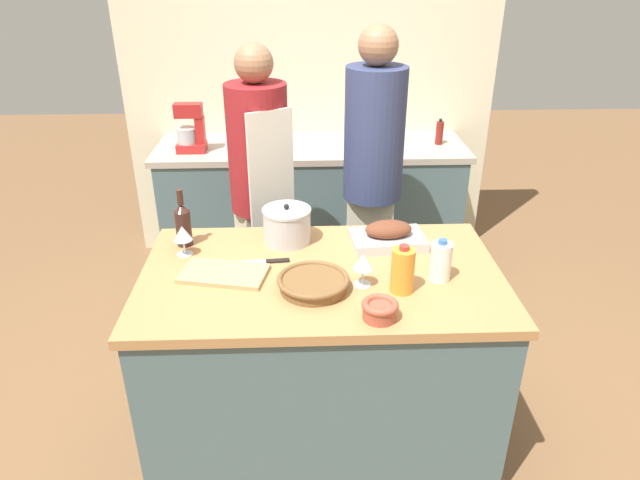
# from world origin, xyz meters

# --- Properties ---
(ground_plane) EXTENTS (12.00, 12.00, 0.00)m
(ground_plane) POSITION_xyz_m (0.00, 0.00, 0.00)
(ground_plane) COLOR brown
(kitchen_island) EXTENTS (1.46, 0.87, 0.86)m
(kitchen_island) POSITION_xyz_m (0.00, 0.00, 0.43)
(kitchen_island) COLOR #4C666B
(kitchen_island) RESTS_ON ground_plane
(back_counter) EXTENTS (2.03, 0.60, 0.89)m
(back_counter) POSITION_xyz_m (0.00, 1.61, 0.45)
(back_counter) COLOR #4C666B
(back_counter) RESTS_ON ground_plane
(back_wall) EXTENTS (2.53, 0.10, 2.55)m
(back_wall) POSITION_xyz_m (0.00, 1.96, 1.27)
(back_wall) COLOR beige
(back_wall) RESTS_ON ground_plane
(roasting_pan) EXTENTS (0.34, 0.24, 0.11)m
(roasting_pan) POSITION_xyz_m (0.30, 0.23, 0.91)
(roasting_pan) COLOR #BCBCC1
(roasting_pan) RESTS_ON kitchen_island
(wicker_basket) EXTENTS (0.28, 0.28, 0.05)m
(wicker_basket) POSITION_xyz_m (-0.04, -0.13, 0.89)
(wicker_basket) COLOR brown
(wicker_basket) RESTS_ON kitchen_island
(cutting_board) EXTENTS (0.37, 0.26, 0.02)m
(cutting_board) POSITION_xyz_m (-0.39, -0.01, 0.87)
(cutting_board) COLOR tan
(cutting_board) RESTS_ON kitchen_island
(stock_pot) EXTENTS (0.22, 0.22, 0.18)m
(stock_pot) POSITION_xyz_m (-0.14, 0.28, 0.94)
(stock_pot) COLOR #B7B7BC
(stock_pot) RESTS_ON kitchen_island
(mixing_bowl) EXTENTS (0.13, 0.13, 0.07)m
(mixing_bowl) POSITION_xyz_m (0.19, -0.33, 0.90)
(mixing_bowl) COLOR #A84C38
(mixing_bowl) RESTS_ON kitchen_island
(juice_jug) EXTENTS (0.09, 0.09, 0.20)m
(juice_jug) POSITION_xyz_m (0.30, -0.15, 0.95)
(juice_jug) COLOR orange
(juice_jug) RESTS_ON kitchen_island
(milk_jug) EXTENTS (0.08, 0.08, 0.17)m
(milk_jug) POSITION_xyz_m (0.46, -0.07, 0.94)
(milk_jug) COLOR white
(milk_jug) RESTS_ON kitchen_island
(wine_bottle_green) EXTENTS (0.07, 0.07, 0.26)m
(wine_bottle_green) POSITION_xyz_m (-0.59, 0.27, 0.97)
(wine_bottle_green) COLOR #381E19
(wine_bottle_green) RESTS_ON kitchen_island
(wine_glass_left) EXTENTS (0.08, 0.08, 0.13)m
(wine_glass_left) POSITION_xyz_m (-0.58, 0.17, 0.96)
(wine_glass_left) COLOR silver
(wine_glass_left) RESTS_ON kitchen_island
(wine_glass_right) EXTENTS (0.08, 0.08, 0.14)m
(wine_glass_right) POSITION_xyz_m (0.16, -0.11, 0.96)
(wine_glass_right) COLOR silver
(wine_glass_right) RESTS_ON kitchen_island
(knife_chef) EXTENTS (0.26, 0.05, 0.01)m
(knife_chef) POSITION_xyz_m (-0.25, 0.09, 0.87)
(knife_chef) COLOR #B7B7BC
(knife_chef) RESTS_ON kitchen_island
(stand_mixer) EXTENTS (0.18, 0.14, 0.30)m
(stand_mixer) POSITION_xyz_m (-0.76, 1.52, 1.02)
(stand_mixer) COLOR #B22323
(stand_mixer) RESTS_ON back_counter
(condiment_bottle_tall) EXTENTS (0.05, 0.05, 0.17)m
(condiment_bottle_tall) POSITION_xyz_m (0.84, 1.61, 0.97)
(condiment_bottle_tall) COLOR maroon
(condiment_bottle_tall) RESTS_ON back_counter
(condiment_bottle_short) EXTENTS (0.05, 0.05, 0.18)m
(condiment_bottle_short) POSITION_xyz_m (0.44, 1.52, 0.97)
(condiment_bottle_short) COLOR maroon
(condiment_bottle_short) RESTS_ON back_counter
(person_cook_aproned) EXTENTS (0.34, 0.35, 1.64)m
(person_cook_aproned) POSITION_xyz_m (-0.29, 0.82, 0.92)
(person_cook_aproned) COLOR beige
(person_cook_aproned) RESTS_ON ground_plane
(person_cook_guest) EXTENTS (0.32, 0.32, 1.72)m
(person_cook_guest) POSITION_xyz_m (0.31, 0.88, 0.96)
(person_cook_guest) COLOR beige
(person_cook_guest) RESTS_ON ground_plane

